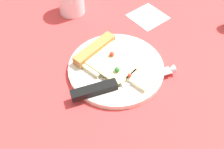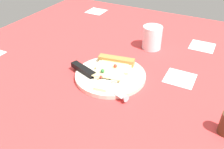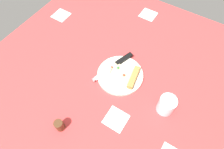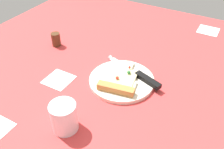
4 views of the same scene
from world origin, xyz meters
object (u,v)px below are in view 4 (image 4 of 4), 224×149
plate (122,80)px  knife (138,74)px  pizza_slice (120,81)px  pepper_shaker (56,39)px  drinking_glass (64,117)px

plate → knife: bearing=134.8°
pizza_slice → pepper_shaker: size_ratio=3.30×
pizza_slice → pepper_shaker: bearing=154.2°
drinking_glass → pizza_slice: bearing=167.4°
plate → drinking_glass: bearing=-10.4°
pizza_slice → drinking_glass: (22.80, -5.10, 2.21)cm
knife → pepper_shaker: bearing=103.8°
pizza_slice → knife: (-6.46, 3.46, -0.18)cm
plate → knife: size_ratio=0.94×
plate → knife: 5.67cm
knife → plate: bearing=153.9°
pepper_shaker → drinking_glass: bearing=42.4°
drinking_glass → plate: bearing=169.6°
plate → pizza_slice: (2.57, 0.46, 1.44)cm
knife → drinking_glass: drinking_glass is taller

